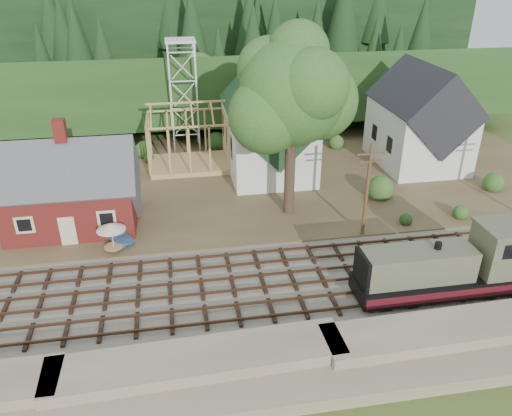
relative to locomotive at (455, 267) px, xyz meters
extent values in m
plane|color=#384C1E|center=(-10.13, 3.00, -2.14)|extent=(140.00, 140.00, 0.00)
cube|color=#7F7259|center=(-10.13, -5.50, -2.14)|extent=(64.00, 5.00, 1.60)
cube|color=#726B5B|center=(-10.13, 3.00, -2.06)|extent=(64.00, 11.00, 0.16)
cube|color=brown|center=(-10.13, 21.00, -1.99)|extent=(64.00, 26.00, 0.30)
cube|color=#1E3F19|center=(-10.13, 45.00, -2.14)|extent=(70.00, 28.96, 12.74)
cube|color=black|center=(-10.13, 61.00, -2.14)|extent=(80.00, 20.00, 12.00)
cube|color=#571A14|center=(-26.13, 14.00, 0.06)|extent=(10.00, 7.00, 3.80)
cube|color=#4C4C51|center=(-26.13, 14.00, 1.96)|extent=(10.80, 7.41, 7.41)
cube|color=#571A14|center=(-26.13, 14.00, 6.26)|extent=(0.90, 0.90, 1.80)
cube|color=beige|center=(-26.13, 10.48, -0.64)|extent=(1.20, 0.06, 2.40)
cube|color=silver|center=(-8.13, 23.00, 1.36)|extent=(8.00, 12.00, 6.40)
cube|color=#18351B|center=(-8.13, 23.00, 4.56)|extent=(8.40, 12.96, 8.40)
cube|color=silver|center=(-8.13, 17.00, 6.56)|extent=(2.40, 2.40, 4.00)
cone|color=#18351B|center=(-8.13, 17.00, 9.86)|extent=(5.37, 5.37, 2.60)
cube|color=silver|center=(7.87, 22.00, 1.36)|extent=(8.00, 10.00, 6.40)
cube|color=black|center=(7.87, 22.00, 4.56)|extent=(8.40, 10.80, 8.40)
cube|color=tan|center=(-16.13, 25.00, -1.59)|extent=(8.00, 6.00, 0.50)
cube|color=tan|center=(-16.13, 25.00, 5.06)|extent=(8.00, 0.18, 0.18)
cube|color=silver|center=(-17.53, 29.60, 4.16)|extent=(0.18, 0.18, 12.00)
cube|color=silver|center=(-14.73, 29.60, 4.16)|extent=(0.18, 0.18, 12.00)
cube|color=silver|center=(-17.53, 32.40, 4.16)|extent=(0.18, 0.18, 12.00)
cube|color=silver|center=(-14.73, 32.40, 4.16)|extent=(0.18, 0.18, 12.00)
cube|color=silver|center=(-16.13, 31.00, 10.16)|extent=(3.20, 3.20, 0.25)
cylinder|color=#38281E|center=(-8.13, 13.00, 2.16)|extent=(0.90, 0.90, 8.00)
sphere|color=#2C5520|center=(-8.13, 13.00, 8.66)|extent=(8.40, 8.40, 8.40)
sphere|color=#2C5520|center=(-5.63, 14.00, 7.66)|extent=(6.40, 6.40, 6.40)
sphere|color=#2C5520|center=(-10.33, 12.20, 7.16)|extent=(6.00, 6.00, 6.00)
cylinder|color=#4C331E|center=(-3.13, 8.20, 1.86)|extent=(0.28, 0.28, 8.00)
cube|color=#4C331E|center=(-3.13, 8.20, 5.06)|extent=(2.20, 0.12, 0.12)
cube|color=#4C331E|center=(-3.13, 8.20, 4.46)|extent=(1.80, 0.12, 0.12)
cube|color=black|center=(-0.47, 0.00, -1.81)|extent=(12.14, 2.53, 0.35)
cube|color=black|center=(-0.47, 0.00, -1.08)|extent=(12.14, 2.93, 1.11)
cube|color=#51513B|center=(-2.69, 0.00, 0.54)|extent=(7.28, 2.33, 2.12)
cube|color=#51513B|center=(3.37, 0.00, 1.10)|extent=(3.64, 2.83, 3.24)
cube|color=#51513B|center=(3.37, 0.00, 2.77)|extent=(3.84, 3.03, 0.20)
cube|color=#480F17|center=(-0.47, -1.48, -1.08)|extent=(12.14, 0.04, 0.71)
cube|color=#480F17|center=(-0.47, 1.49, -1.08)|extent=(12.14, 0.04, 0.71)
cylinder|color=black|center=(-1.48, 0.00, 1.70)|extent=(0.44, 0.44, 0.71)
imported|color=#5E91CA|center=(-22.54, 10.56, -1.26)|extent=(3.04, 3.60, 1.16)
imported|color=#76A06F|center=(-27.30, 12.65, -1.20)|extent=(3.90, 1.38, 1.28)
imported|color=red|center=(8.22, 18.40, -1.21)|extent=(4.77, 2.59, 1.27)
cylinder|color=silver|center=(-22.66, 8.85, -0.77)|extent=(0.10, 0.10, 2.15)
cylinder|color=tan|center=(-22.66, 8.85, -1.40)|extent=(1.37, 1.37, 0.08)
cone|color=beige|center=(-22.66, 8.85, 0.31)|extent=(2.15, 2.15, 0.49)
camera|label=1|loc=(-17.46, -24.76, 18.37)|focal=35.00mm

